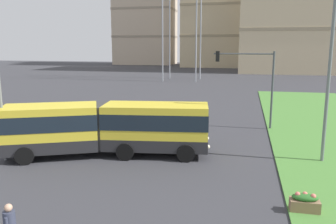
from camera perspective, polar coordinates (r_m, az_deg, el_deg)
articulated_bus at (r=20.68m, az=-9.79°, el=-2.53°), size 11.94×5.58×3.00m
car_navy_sedan at (r=28.59m, az=-9.50°, el=-0.69°), size 4.56×2.39×1.58m
flower_planter_2 at (r=14.86m, az=21.36°, el=-13.50°), size 1.10×0.56×0.74m
traffic_light_far_right at (r=27.53m, az=13.55°, el=5.84°), size 4.55×0.28×5.94m
streetlight_median at (r=20.47m, az=24.88°, el=7.42°), size 0.70×0.28×10.12m
apartment_tower_west at (r=125.55m, az=-3.70°, el=16.11°), size 19.89×14.50×36.34m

